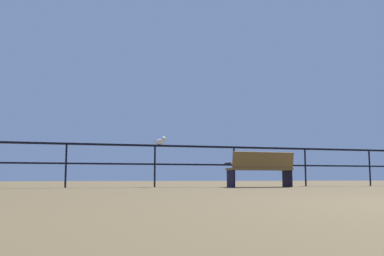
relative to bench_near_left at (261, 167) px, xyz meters
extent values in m
cube|color=black|center=(-0.37, 0.82, 0.54)|extent=(25.08, 0.05, 0.05)
cube|color=black|center=(-0.37, 0.82, 0.08)|extent=(25.08, 0.04, 0.04)
cylinder|color=black|center=(-4.55, 0.82, 0.03)|extent=(0.04, 0.04, 1.02)
cylinder|color=black|center=(-2.46, 0.82, 0.03)|extent=(0.04, 0.04, 1.02)
cylinder|color=black|center=(-0.37, 0.82, 0.03)|extent=(0.04, 0.04, 1.02)
cylinder|color=black|center=(1.72, 0.82, 0.03)|extent=(0.04, 0.04, 1.02)
cylinder|color=black|center=(3.81, 0.82, 0.03)|extent=(0.04, 0.04, 1.02)
cube|color=brown|center=(0.00, 0.08, -0.04)|extent=(1.61, 0.51, 0.05)
cube|color=brown|center=(0.00, -0.14, 0.16)|extent=(1.60, 0.15, 0.41)
cube|color=black|center=(0.76, 0.09, -0.26)|extent=(0.05, 0.43, 0.44)
cube|color=black|center=(0.75, 0.28, 0.10)|extent=(0.04, 0.34, 0.04)
cube|color=black|center=(-0.76, 0.07, -0.26)|extent=(0.05, 0.43, 0.44)
cube|color=black|center=(-0.76, 0.26, 0.10)|extent=(0.04, 0.34, 0.04)
ellipsoid|color=silver|center=(-2.34, 0.82, 0.64)|extent=(0.28, 0.31, 0.15)
ellipsoid|color=gray|center=(-2.34, 0.82, 0.66)|extent=(0.23, 0.27, 0.05)
sphere|color=silver|center=(-2.27, 0.72, 0.70)|extent=(0.12, 0.12, 0.12)
cone|color=gold|center=(-2.23, 0.65, 0.70)|extent=(0.07, 0.07, 0.05)
cube|color=gray|center=(-2.41, 0.95, 0.64)|extent=(0.11, 0.11, 0.02)
camera|label=1|loc=(-4.52, -9.41, -0.26)|focal=39.61mm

